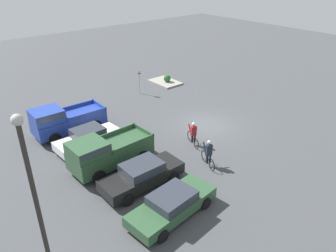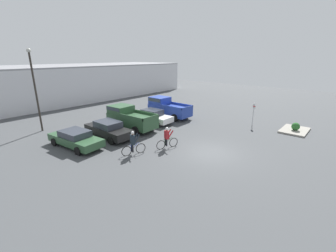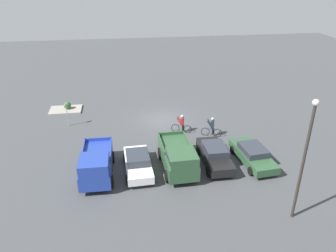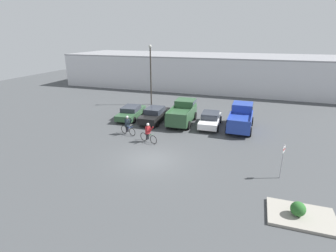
% 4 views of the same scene
% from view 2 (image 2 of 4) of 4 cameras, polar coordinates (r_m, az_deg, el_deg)
% --- Properties ---
extents(ground_plane, '(80.00, 80.00, 0.00)m').
position_cam_2_polar(ground_plane, '(16.56, 10.57, -6.59)').
color(ground_plane, '#424447').
extents(warehouse_building, '(48.81, 12.82, 5.28)m').
position_cam_2_polar(warehouse_building, '(38.30, -29.62, 9.13)').
color(warehouse_building, silver).
rests_on(warehouse_building, ground_plane).
extents(sedan_0, '(2.29, 4.88, 1.28)m').
position_cam_2_polar(sedan_0, '(18.47, -22.45, -2.93)').
color(sedan_0, '#2D5133').
rests_on(sedan_0, ground_plane).
extents(sedan_1, '(1.92, 4.72, 1.44)m').
position_cam_2_polar(sedan_1, '(19.57, -14.92, -0.83)').
color(sedan_1, black).
rests_on(sedan_1, ground_plane).
extents(pickup_truck_0, '(2.38, 5.02, 2.10)m').
position_cam_2_polar(pickup_truck_0, '(21.51, -9.82, 2.18)').
color(pickup_truck_0, '#2D5133').
rests_on(pickup_truck_0, ground_plane).
extents(sedan_2, '(2.03, 4.40, 1.40)m').
position_cam_2_polar(sedan_2, '(23.24, -4.02, 2.52)').
color(sedan_2, white).
rests_on(sedan_2, ground_plane).
extents(pickup_truck_1, '(2.28, 5.01, 2.16)m').
position_cam_2_polar(pickup_truck_1, '(25.43, -0.31, 4.82)').
color(pickup_truck_1, '#233D9E').
rests_on(pickup_truck_1, ground_plane).
extents(cyclist_0, '(1.72, 0.70, 1.67)m').
position_cam_2_polar(cyclist_0, '(16.73, -0.25, -3.00)').
color(cyclist_0, black).
rests_on(cyclist_0, ground_plane).
extents(cyclist_1, '(1.70, 0.69, 1.74)m').
position_cam_2_polar(cyclist_1, '(15.84, -8.84, -4.31)').
color(cyclist_1, black).
rests_on(cyclist_1, ground_plane).
extents(fire_lane_sign, '(0.15, 0.28, 2.27)m').
position_cam_2_polar(fire_lane_sign, '(23.68, 20.88, 3.35)').
color(fire_lane_sign, '#9E9EA3').
rests_on(fire_lane_sign, ground_plane).
extents(lamppost, '(0.36, 0.36, 7.27)m').
position_cam_2_polar(lamppost, '(23.08, -30.78, 8.96)').
color(lamppost, '#2D2823').
rests_on(lamppost, ground_plane).
extents(curb_island, '(3.11, 2.13, 0.15)m').
position_cam_2_polar(curb_island, '(23.83, 29.45, -0.94)').
color(curb_island, gray).
rests_on(curb_island, ground_plane).
extents(shrub, '(0.71, 0.71, 0.71)m').
position_cam_2_polar(shrub, '(23.51, 29.68, -0.10)').
color(shrub, '#286028').
rests_on(shrub, curb_island).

